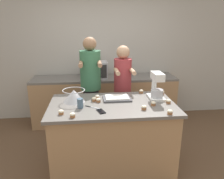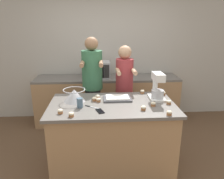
% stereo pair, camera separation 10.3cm
% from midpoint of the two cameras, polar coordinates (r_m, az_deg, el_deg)
% --- Properties ---
extents(ground_plane, '(16.00, 16.00, 0.00)m').
position_cam_midpoint_polar(ground_plane, '(3.32, 1.00, -19.19)').
color(ground_plane, brown).
extents(back_wall, '(10.00, 0.06, 2.70)m').
position_cam_midpoint_polar(back_wall, '(4.55, -0.84, 9.45)').
color(back_wall, '#B2ADA3').
rests_on(back_wall, ground_plane).
extents(island_counter, '(1.64, 0.93, 0.95)m').
position_cam_midpoint_polar(island_counter, '(3.06, 1.04, -12.01)').
color(island_counter, '#A87F56').
rests_on(island_counter, ground_plane).
extents(back_counter, '(2.80, 0.60, 0.93)m').
position_cam_midpoint_polar(back_counter, '(4.42, -0.55, -2.62)').
color(back_counter, '#A87F56').
rests_on(back_counter, ground_plane).
extents(person_left, '(0.34, 0.50, 1.75)m').
position_cam_midpoint_polar(person_left, '(3.57, -4.26, 0.27)').
color(person_left, '#232328').
rests_on(person_left, ground_plane).
extents(person_right, '(0.30, 0.48, 1.62)m').
position_cam_midpoint_polar(person_right, '(3.62, 4.02, -0.44)').
color(person_right, '#232328').
rests_on(person_right, ground_plane).
extents(stand_mixer, '(0.20, 0.30, 0.37)m').
position_cam_midpoint_polar(stand_mixer, '(3.05, 12.70, 0.45)').
color(stand_mixer, white).
rests_on(stand_mixer, island_counter).
extents(mixing_bowl, '(0.30, 0.30, 0.17)m').
position_cam_midpoint_polar(mixing_bowl, '(2.96, -8.84, -1.41)').
color(mixing_bowl, '#BCBCC1').
rests_on(mixing_bowl, island_counter).
extents(baking_tray, '(0.38, 0.27, 0.04)m').
position_cam_midpoint_polar(baking_tray, '(3.01, 2.37, -2.27)').
color(baking_tray, '#4C4C51').
rests_on(baking_tray, island_counter).
extents(microwave_oven, '(0.49, 0.34, 0.31)m').
position_cam_midpoint_polar(microwave_oven, '(4.24, -3.17, 5.20)').
color(microwave_oven, '#B7B7BC').
rests_on(microwave_oven, back_counter).
extents(cell_phone, '(0.11, 0.16, 0.01)m').
position_cam_midpoint_polar(cell_phone, '(2.62, -2.01, -5.67)').
color(cell_phone, black).
rests_on(cell_phone, island_counter).
extents(drinking_glass, '(0.08, 0.08, 0.12)m').
position_cam_midpoint_polar(drinking_glass, '(2.74, -7.35, -3.48)').
color(drinking_glass, slate).
rests_on(drinking_glass, island_counter).
extents(knife, '(0.19, 0.14, 0.01)m').
position_cam_midpoint_polar(knife, '(2.75, -4.37, -4.55)').
color(knife, '#BCBCC1').
rests_on(knife, island_counter).
extents(cupcake_0, '(0.06, 0.06, 0.06)m').
position_cam_midpoint_polar(cupcake_0, '(2.68, 9.30, -4.78)').
color(cupcake_0, '#9E6038').
rests_on(cupcake_0, island_counter).
extents(cupcake_1, '(0.06, 0.06, 0.06)m').
position_cam_midpoint_polar(cupcake_1, '(2.91, -2.55, -2.74)').
color(cupcake_1, '#9E6038').
rests_on(cupcake_1, island_counter).
extents(cupcake_2, '(0.06, 0.06, 0.06)m').
position_cam_midpoint_polar(cupcake_2, '(2.50, -9.45, -6.45)').
color(cupcake_2, '#9E6038').
rests_on(cupcake_2, island_counter).
extents(cupcake_3, '(0.06, 0.06, 0.06)m').
position_cam_midpoint_polar(cupcake_3, '(3.03, -2.84, -1.92)').
color(cupcake_3, '#9E6038').
rests_on(cupcake_3, island_counter).
extents(cupcake_4, '(0.06, 0.06, 0.06)m').
position_cam_midpoint_polar(cupcake_4, '(2.83, 11.75, -3.73)').
color(cupcake_4, '#9E6038').
rests_on(cupcake_4, island_counter).
extents(cupcake_5, '(0.06, 0.06, 0.06)m').
position_cam_midpoint_polar(cupcake_5, '(2.61, 15.83, -5.90)').
color(cupcake_5, '#9E6038').
rests_on(cupcake_5, island_counter).
extents(cupcake_6, '(0.06, 0.06, 0.06)m').
position_cam_midpoint_polar(cupcake_6, '(2.61, -12.27, -5.60)').
color(cupcake_6, '#9E6038').
rests_on(cupcake_6, island_counter).
extents(cupcake_7, '(0.06, 0.06, 0.06)m').
position_cam_midpoint_polar(cupcake_7, '(2.95, -3.61, -2.45)').
color(cupcake_7, '#9E6038').
rests_on(cupcake_7, island_counter).
extents(cupcake_8, '(0.06, 0.06, 0.06)m').
position_cam_midpoint_polar(cupcake_8, '(3.29, 8.83, -0.56)').
color(cupcake_8, '#9E6038').
rests_on(cupcake_8, island_counter).
extents(cupcake_9, '(0.06, 0.06, 0.06)m').
position_cam_midpoint_polar(cupcake_9, '(3.28, 14.16, -0.95)').
color(cupcake_9, '#9E6038').
rests_on(cupcake_9, island_counter).
extents(cupcake_10, '(0.06, 0.06, 0.06)m').
position_cam_midpoint_polar(cupcake_10, '(2.94, 15.62, -3.20)').
color(cupcake_10, '#9E6038').
rests_on(cupcake_10, island_counter).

